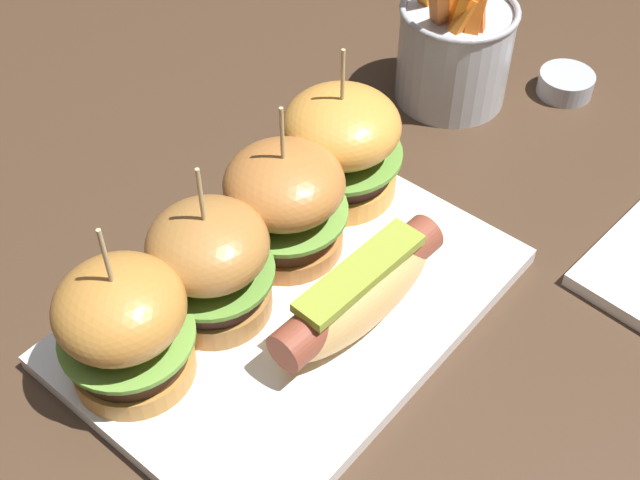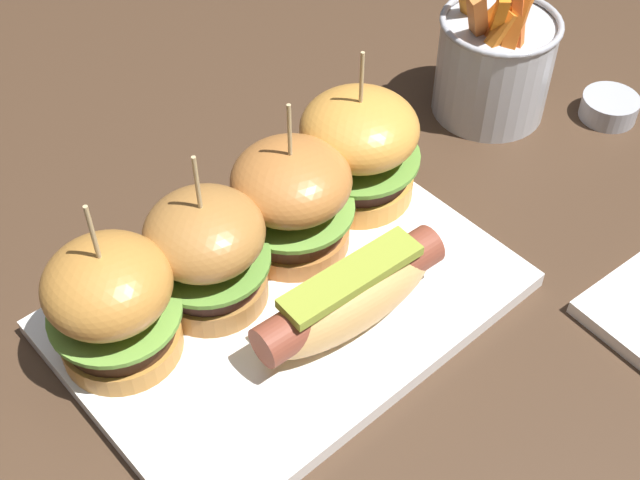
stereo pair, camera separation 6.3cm
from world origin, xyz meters
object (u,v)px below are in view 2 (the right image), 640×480
at_px(sauce_ramekin, 609,107).
at_px(slider_center_left, 207,252).
at_px(slider_far_left, 112,303).
at_px(hot_dog, 351,296).
at_px(slider_center_right, 292,199).
at_px(slider_far_right, 359,147).
at_px(fries_bucket, 494,62).
at_px(platter_main, 288,303).

bearing_deg(sauce_ramekin, slider_center_left, 171.53).
bearing_deg(slider_far_left, slider_center_left, -1.68).
bearing_deg(hot_dog, slider_far_left, 146.53).
relative_size(slider_center_right, slider_far_right, 0.98).
bearing_deg(fries_bucket, slider_center_right, -175.59).
height_order(slider_far_left, slider_center_left, slider_far_left).
height_order(slider_center_right, fries_bucket, same).
bearing_deg(platter_main, sauce_ramekin, -3.35).
distance_m(slider_center_left, slider_far_right, 0.16).
relative_size(hot_dog, slider_far_right, 1.14).
height_order(hot_dog, slider_center_left, slider_center_left).
xyz_separation_m(fries_bucket, sauce_ramekin, (0.08, -0.09, -0.04)).
height_order(slider_far_right, sauce_ramekin, slider_far_right).
xyz_separation_m(platter_main, fries_bucket, (0.30, 0.06, 0.05)).
xyz_separation_m(platter_main, hot_dog, (0.02, -0.05, 0.04)).
xyz_separation_m(hot_dog, slider_far_right, (0.10, 0.10, 0.02)).
height_order(slider_far_left, slider_center_right, slider_far_left).
distance_m(fries_bucket, sauce_ramekin, 0.12).
bearing_deg(slider_far_right, platter_main, -157.11).
distance_m(slider_far_left, fries_bucket, 0.42).
relative_size(platter_main, sauce_ramekin, 6.11).
relative_size(platter_main, hot_dog, 2.08).
height_order(platter_main, sauce_ramekin, sauce_ramekin).
xyz_separation_m(hot_dog, sauce_ramekin, (0.36, 0.03, -0.03)).
relative_size(platter_main, slider_center_right, 2.42).
relative_size(slider_center_left, sauce_ramekin, 2.54).
bearing_deg(hot_dog, sauce_ramekin, 4.05).
bearing_deg(slider_center_right, hot_dog, -103.72).
bearing_deg(sauce_ramekin, platter_main, 176.65).
bearing_deg(fries_bucket, slider_far_right, -176.36).
height_order(slider_center_right, sauce_ramekin, slider_center_right).
bearing_deg(hot_dog, fries_bucket, 21.22).
relative_size(fries_bucket, sauce_ramekin, 2.77).
height_order(platter_main, fries_bucket, fries_bucket).
distance_m(slider_center_left, sauce_ramekin, 0.43).
relative_size(slider_center_left, slider_center_right, 1.01).
height_order(hot_dog, slider_center_right, slider_center_right).
bearing_deg(slider_center_right, platter_main, -134.54).
height_order(slider_far_left, fries_bucket, slider_far_left).
height_order(platter_main, slider_center_right, slider_center_right).
relative_size(slider_far_right, sauce_ramekin, 2.58).
distance_m(slider_far_left, slider_center_left, 0.08).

